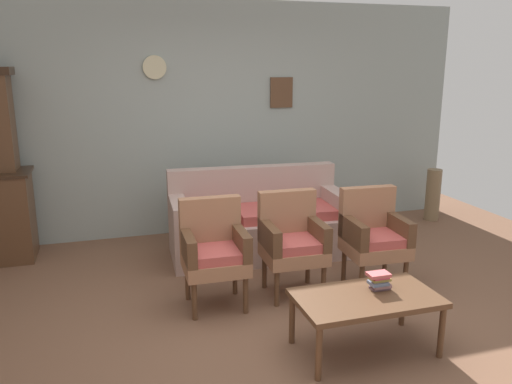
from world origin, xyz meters
The scene contains 9 objects.
ground_plane centered at (0.00, 0.00, 0.00)m, with size 7.68×7.68×0.00m, color brown.
wall_back_with_decor centered at (0.00, 2.63, 1.35)m, with size 6.40×0.09×2.70m.
floral_couch centered at (0.32, 1.65, 0.33)m, with size 1.90×0.90×0.90m.
armchair_near_cabinet centered at (-0.39, 0.60, 0.50)m, with size 0.53×0.50×0.90m.
armchair_by_doorway centered at (0.31, 0.63, 0.50)m, with size 0.54×0.51×0.90m.
armchair_row_middle centered at (1.06, 0.55, 0.50)m, with size 0.55×0.52×0.90m.
coffee_table centered at (0.47, -0.43, 0.38)m, with size 1.00×0.56×0.42m.
book_stack_on_table centered at (0.60, -0.36, 0.49)m, with size 0.17×0.11×0.13m.
floor_vase_by_wall centered at (2.85, 2.15, 0.34)m, with size 0.19×0.19×0.67m, color #7C6547.
Camera 1 is at (-1.24, -3.36, 1.99)m, focal length 36.09 mm.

